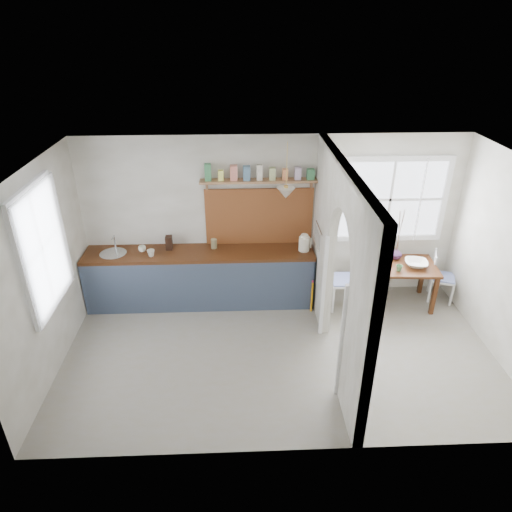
{
  "coord_description": "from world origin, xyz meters",
  "views": [
    {
      "loc": [
        -0.53,
        -4.9,
        4.09
      ],
      "look_at": [
        -0.3,
        0.55,
        1.21
      ],
      "focal_mm": 32.0,
      "sensor_mm": 36.0,
      "label": 1
    }
  ],
  "objects_px": {
    "dining_table": "(397,284)",
    "chair_left": "(345,279)",
    "chair_right": "(443,277)",
    "kettle": "(304,242)",
    "vase": "(396,253)"
  },
  "relations": [
    {
      "from": "dining_table",
      "to": "chair_left",
      "type": "bearing_deg",
      "value": -172.71
    },
    {
      "from": "chair_left",
      "to": "chair_right",
      "type": "distance_m",
      "value": 1.61
    },
    {
      "from": "dining_table",
      "to": "chair_left",
      "type": "xyz_separation_m",
      "value": [
        -0.85,
        -0.05,
        0.13
      ]
    },
    {
      "from": "dining_table",
      "to": "kettle",
      "type": "distance_m",
      "value": 1.64
    },
    {
      "from": "dining_table",
      "to": "chair_left",
      "type": "distance_m",
      "value": 0.86
    },
    {
      "from": "chair_left",
      "to": "vase",
      "type": "relative_size",
      "value": 5.06
    },
    {
      "from": "chair_right",
      "to": "vase",
      "type": "bearing_deg",
      "value": 102.0
    },
    {
      "from": "chair_right",
      "to": "kettle",
      "type": "relative_size",
      "value": 3.04
    },
    {
      "from": "dining_table",
      "to": "kettle",
      "type": "bearing_deg",
      "value": 178.63
    },
    {
      "from": "chair_right",
      "to": "vase",
      "type": "xyz_separation_m",
      "value": [
        -0.77,
        0.12,
        0.38
      ]
    },
    {
      "from": "dining_table",
      "to": "vase",
      "type": "bearing_deg",
      "value": 96.78
    },
    {
      "from": "dining_table",
      "to": "chair_right",
      "type": "distance_m",
      "value": 0.76
    },
    {
      "from": "kettle",
      "to": "chair_right",
      "type": "bearing_deg",
      "value": -22.22
    },
    {
      "from": "chair_right",
      "to": "dining_table",
      "type": "bearing_deg",
      "value": 116.95
    },
    {
      "from": "chair_left",
      "to": "chair_right",
      "type": "relative_size",
      "value": 1.18
    }
  ]
}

